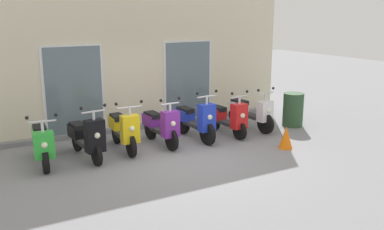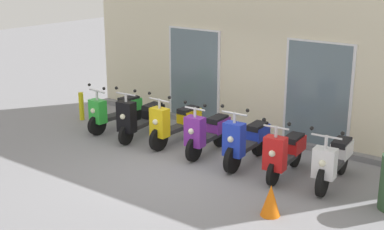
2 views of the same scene
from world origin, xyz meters
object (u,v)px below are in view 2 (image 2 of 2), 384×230
scooter_blue (246,141)px  curb_bollard (81,106)px  scooter_white (334,160)px  traffic_cone (271,200)px  scooter_red (285,152)px  scooter_yellow (175,123)px  scooter_black (140,117)px  scooter_green (115,111)px  scooter_purple (207,132)px

scooter_blue → curb_bollard: size_ratio=2.38×
scooter_white → traffic_cone: scooter_white is taller
scooter_blue → scooter_red: bearing=-5.5°
scooter_yellow → curb_bollard: scooter_yellow is taller
scooter_black → traffic_cone: bearing=-20.4°
scooter_black → scooter_white: 4.48m
scooter_black → scooter_white: scooter_black is taller
traffic_cone → scooter_blue: bearing=131.9°
scooter_yellow → curb_bollard: (-2.99, 0.01, -0.14)m
scooter_white → scooter_blue: bearing=-176.8°
scooter_green → scooter_blue: 3.60m
scooter_yellow → scooter_blue: bearing=-2.1°
scooter_yellow → scooter_red: (2.72, -0.15, -0.01)m
scooter_purple → curb_bollard: size_ratio=2.21×
scooter_purple → curb_bollard: bearing=178.8°
scooter_green → traffic_cone: 5.34m
scooter_green → scooter_white: (5.36, 0.06, 0.02)m
scooter_purple → scooter_red: size_ratio=1.03×
scooter_blue → scooter_red: (0.88, -0.09, -0.01)m
scooter_black → scooter_red: 3.60m
scooter_yellow → scooter_blue: scooter_blue is taller
scooter_green → scooter_black: (0.89, -0.12, 0.04)m
scooter_yellow → scooter_white: 3.59m
scooter_blue → curb_bollard: 4.83m
scooter_black → curb_bollard: 2.12m
scooter_yellow → scooter_red: size_ratio=1.07×
scooter_green → scooter_purple: 2.67m
scooter_green → traffic_cone: scooter_green is taller
scooter_red → traffic_cone: 1.67m
scooter_red → scooter_white: 0.89m
scooter_red → curb_bollard: 5.71m
scooter_black → traffic_cone: scooter_black is taller
scooter_green → scooter_black: 0.90m
scooter_black → curb_bollard: scooter_black is taller
scooter_black → traffic_cone: size_ratio=3.04×
scooter_blue → scooter_yellow: bearing=177.9°
scooter_blue → traffic_cone: scooter_blue is taller
scooter_black → scooter_green: bearing=172.5°
curb_bollard → traffic_cone: 6.52m
scooter_white → scooter_red: bearing=-168.2°
scooter_green → scooter_blue: size_ratio=0.95×
scooter_black → scooter_blue: scooter_blue is taller
scooter_black → scooter_purple: (1.78, 0.08, -0.00)m
scooter_green → scooter_blue: (3.60, -0.04, 0.04)m
scooter_black → scooter_purple: scooter_black is taller
scooter_yellow → scooter_white: bearing=0.5°
scooter_purple → scooter_white: (2.69, 0.10, -0.02)m
scooter_blue → scooter_black: bearing=-178.3°
scooter_green → scooter_blue: scooter_blue is taller
scooter_white → traffic_cone: 1.77m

